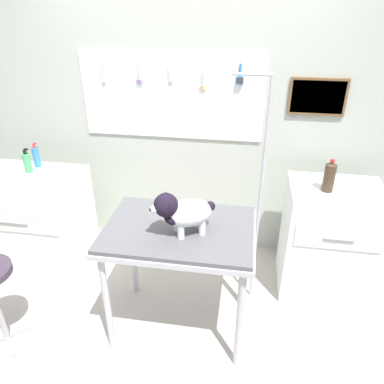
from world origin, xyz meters
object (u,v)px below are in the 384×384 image
Objects in this scene: grooming_arm at (258,209)px; cabinet_right at (328,240)px; counter_left at (38,223)px; soda_bottle at (329,177)px; pump_bottle_white at (27,163)px; grooming_table at (179,238)px; dog at (182,212)px.

grooming_arm is 0.71m from cabinet_right.
counter_left is 2.35m from soda_bottle.
soda_bottle is at bearing 2.14° from counter_left.
grooming_arm is 1.95× the size of counter_left.
cabinet_right is at bearing 1.36° from pump_bottle_white.
cabinet_right is at bearing 21.28° from grooming_arm.
pump_bottle_white reaches higher than cabinet_right.
grooming_table is at bearing -19.06° from counter_left.
grooming_table is at bearing 118.82° from dog.
grooming_table is 1.25m from cabinet_right.
grooming_arm is 0.65m from dog.
grooming_table is at bearing -151.49° from cabinet_right.
grooming_arm is at bearing -159.46° from soda_bottle.
counter_left is at bearing 160.94° from grooming_table.
soda_bottle is at bearing 20.54° from grooming_arm.
dog reaches higher than cabinet_right.
grooming_arm reaches higher than cabinet_right.
pump_bottle_white reaches higher than grooming_table.
grooming_arm is 1.92× the size of cabinet_right.
cabinet_right is (0.57, 0.22, -0.36)m from grooming_arm.
grooming_arm is 0.55m from soda_bottle.
grooming_table is 4.76× the size of pump_bottle_white.
counter_left is 0.98× the size of cabinet_right.
soda_bottle is (0.97, 0.54, 0.26)m from grooming_table.
pump_bottle_white is (-1.82, 0.17, 0.16)m from grooming_arm.
pump_bottle_white is at bearing 103.43° from counter_left.
cabinet_right reaches higher than counter_left.
cabinet_right is 4.46× the size of pump_bottle_white.
grooming_table is at bearing -151.17° from soda_bottle.
grooming_arm is at bearing -158.72° from cabinet_right.
soda_bottle reaches higher than cabinet_right.
cabinet_right is (2.37, 0.13, 0.01)m from counter_left.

